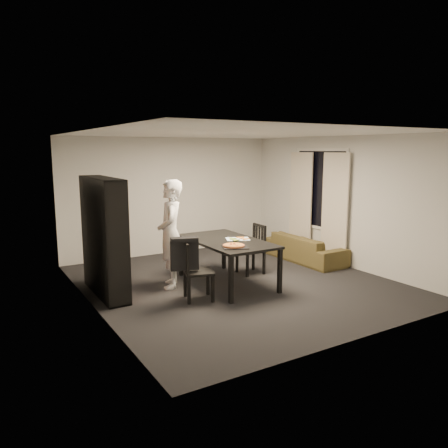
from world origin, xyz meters
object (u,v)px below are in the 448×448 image
dining_table (227,244)px  chair_right (255,245)px  sofa (305,248)px  chair_left (193,267)px  baking_tray (235,247)px  person (171,234)px  bookshelf (104,237)px  pepperoni_pizza (234,245)px

dining_table → chair_right: chair_right is taller
sofa → dining_table: bearing=103.0°
chair_left → baking_tray: (0.70, -0.12, 0.26)m
person → baking_tray: person is taller
bookshelf → baking_tray: (1.78, -1.12, -0.16)m
chair_right → pepperoni_pizza: bearing=-47.8°
bookshelf → dining_table: 2.07m
baking_tray → sofa: (2.46, 1.09, -0.51)m
dining_table → person: (-0.90, 0.35, 0.21)m
baking_tray → sofa: baking_tray is taller
bookshelf → sofa: size_ratio=1.01×
pepperoni_pizza → chair_right: bearing=40.2°
bookshelf → sofa: (4.25, -0.03, -0.68)m
bookshelf → person: (1.08, -0.20, -0.03)m
baking_tray → pepperoni_pizza: bearing=93.7°
chair_left → sofa: chair_left is taller
chair_left → baking_tray: 0.76m
baking_tray → pepperoni_pizza: (-0.00, 0.04, 0.02)m
bookshelf → chair_right: bookshelf is taller
chair_right → bookshelf: bearing=-92.7°
dining_table → sofa: 2.37m
chair_left → baking_tray: chair_left is taller
dining_table → chair_right: (0.81, 0.32, -0.18)m
bookshelf → person: bookshelf is taller
chair_left → pepperoni_pizza: bearing=-79.6°
chair_left → chair_right: 1.88m
pepperoni_pizza → person: bearing=128.7°
chair_left → person: bearing=17.6°
chair_right → person: size_ratio=0.51×
baking_tray → bookshelf: bearing=147.9°
bookshelf → person: 1.09m
chair_left → bookshelf: bearing=64.4°
chair_left → person: 0.89m
baking_tray → sofa: bearing=23.9°
dining_table → baking_tray: bearing=-108.8°
dining_table → bookshelf: bearing=164.5°
person → sofa: person is taller
chair_left → pepperoni_pizza: chair_left is taller
chair_right → person: (-1.72, 0.03, 0.39)m
bookshelf → person: size_ratio=1.03×
person → pepperoni_pizza: (0.71, -0.88, -0.11)m
person → baking_tray: size_ratio=4.60×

